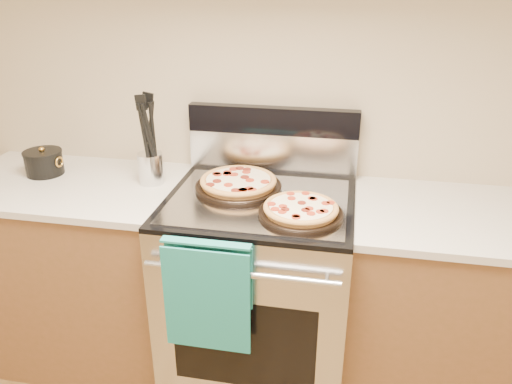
% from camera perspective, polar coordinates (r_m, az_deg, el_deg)
% --- Properties ---
extents(wall_back, '(4.00, 0.00, 4.00)m').
position_cam_1_polar(wall_back, '(2.22, 2.19, 13.17)').
color(wall_back, tan).
rests_on(wall_back, ground).
extents(range_body, '(0.76, 0.68, 0.90)m').
position_cam_1_polar(range_body, '(2.26, 0.41, -11.62)').
color(range_body, '#B7B7BC').
rests_on(range_body, ground).
extents(oven_window, '(0.56, 0.01, 0.40)m').
position_cam_1_polar(oven_window, '(2.00, -1.44, -17.10)').
color(oven_window, black).
rests_on(oven_window, range_body).
extents(cooktop, '(0.76, 0.68, 0.02)m').
position_cam_1_polar(cooktop, '(2.03, 0.45, -1.00)').
color(cooktop, black).
rests_on(cooktop, range_body).
extents(backsplash_lower, '(0.76, 0.06, 0.18)m').
position_cam_1_polar(backsplash_lower, '(2.27, 1.90, 4.54)').
color(backsplash_lower, silver).
rests_on(backsplash_lower, cooktop).
extents(backsplash_upper, '(0.76, 0.06, 0.12)m').
position_cam_1_polar(backsplash_upper, '(2.23, 1.95, 8.18)').
color(backsplash_upper, black).
rests_on(backsplash_upper, backsplash_lower).
extents(oven_handle, '(0.70, 0.03, 0.03)m').
position_cam_1_polar(oven_handle, '(1.76, -1.84, -9.33)').
color(oven_handle, silver).
rests_on(oven_handle, range_body).
extents(dish_towel, '(0.32, 0.05, 0.42)m').
position_cam_1_polar(dish_towel, '(1.84, -5.51, -11.50)').
color(dish_towel, '#167261').
rests_on(dish_towel, oven_handle).
extents(foil_sheet, '(0.70, 0.55, 0.01)m').
position_cam_1_polar(foil_sheet, '(2.00, 0.29, -1.02)').
color(foil_sheet, gray).
rests_on(foil_sheet, cooktop).
extents(cabinet_left, '(1.00, 0.62, 0.88)m').
position_cam_1_polar(cabinet_left, '(2.57, -19.34, -8.59)').
color(cabinet_left, brown).
rests_on(cabinet_left, ground).
extents(countertop_left, '(1.02, 0.64, 0.03)m').
position_cam_1_polar(countertop_left, '(2.37, -20.82, 0.76)').
color(countertop_left, '#BCB3A8').
rests_on(countertop_left, cabinet_left).
extents(cabinet_right, '(1.00, 0.62, 0.88)m').
position_cam_1_polar(cabinet_right, '(2.33, 22.94, -12.92)').
color(cabinet_right, brown).
rests_on(cabinet_right, ground).
extents(countertop_right, '(1.02, 0.64, 0.03)m').
position_cam_1_polar(countertop_right, '(2.11, 24.90, -2.87)').
color(countertop_right, '#BCB3A8').
rests_on(countertop_right, cabinet_right).
extents(pepperoni_pizza_back, '(0.47, 0.47, 0.05)m').
position_cam_1_polar(pepperoni_pizza_back, '(2.09, -2.02, 1.03)').
color(pepperoni_pizza_back, '#AA6C34').
rests_on(pepperoni_pizza_back, foil_sheet).
extents(pepperoni_pizza_front, '(0.37, 0.37, 0.04)m').
position_cam_1_polar(pepperoni_pizza_front, '(1.87, 5.14, -2.06)').
color(pepperoni_pizza_front, '#AA6C34').
rests_on(pepperoni_pizza_front, foil_sheet).
extents(utensil_crock, '(0.12, 0.12, 0.14)m').
position_cam_1_polar(utensil_crock, '(2.22, -11.94, 2.68)').
color(utensil_crock, silver).
rests_on(utensil_crock, countertop_left).
extents(saucepan, '(0.19, 0.19, 0.10)m').
position_cam_1_polar(saucepan, '(2.48, -23.06, 3.02)').
color(saucepan, black).
rests_on(saucepan, countertop_left).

